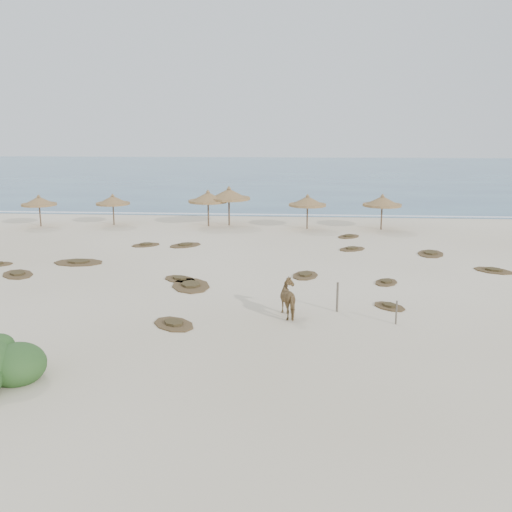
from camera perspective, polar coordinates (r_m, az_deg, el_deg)
The scene contains 26 objects.
ground at distance 25.78m, azimuth -1.78°, elevation -4.53°, with size 160.00×160.00×0.00m, color beige.
ocean at distance 99.80m, azimuth 2.77°, elevation 8.35°, with size 200.00×100.00×0.01m, color navy.
foam_line at distance 51.12m, azimuth 1.27°, elevation 4.15°, with size 70.00×0.60×0.01m, color white.
palapa_0 at distance 47.99m, azimuth -20.89°, elevation 5.11°, with size 2.95×2.95×2.54m.
palapa_1 at distance 46.89m, azimuth -14.13°, elevation 5.39°, with size 2.84×2.84×2.52m.
palapa_2 at distance 45.05m, azimuth -4.82°, elevation 5.82°, with size 3.34×3.34×2.90m.
palapa_3 at distance 45.33m, azimuth -2.73°, elevation 6.13°, with size 4.09×4.09×3.14m.
palapa_4 at distance 43.90m, azimuth 5.17°, elevation 5.44°, with size 3.07×3.07×2.71m.
palapa_5 at distance 44.42m, azimuth 12.52°, elevation 5.32°, with size 3.51×3.51×2.76m.
horse at distance 23.59m, azimuth 3.52°, elevation -4.29°, with size 0.81×1.78×1.51m, color olive.
fence_post_near at distance 24.41m, azimuth 8.14°, elevation -4.08°, with size 0.10×0.10×1.29m, color brown.
fence_post_far at distance 23.37m, azimuth 13.86°, elevation -5.51°, with size 0.07×0.07×0.97m, color brown.
scrub_0 at distance 32.77m, azimuth -22.74°, elevation -1.68°, with size 2.58×2.72×0.16m.
scrub_1 at distance 34.44m, azimuth -17.33°, elevation -0.59°, with size 2.89×1.90×0.16m.
scrub_2 at distance 29.55m, azimuth -7.62°, elevation -2.28°, with size 2.26×2.13×0.16m.
scrub_3 at distance 30.13m, azimuth 4.93°, elevation -1.92°, with size 1.73×2.25×0.16m.
scrub_4 at distance 29.42m, azimuth 12.88°, elevation -2.56°, with size 1.62×1.90×0.16m.
scrub_5 at distance 36.75m, azimuth 17.07°, elevation 0.24°, with size 2.11×2.71×0.16m.
scrub_6 at distance 38.46m, azimuth -10.95°, elevation 1.12°, with size 2.29×2.12×0.16m.
scrub_7 at distance 37.01m, azimuth 9.57°, elevation 0.72°, with size 2.27×2.17×0.16m.
scrub_9 at distance 28.29m, azimuth -6.54°, elevation -2.93°, with size 2.60×3.25×0.16m.
scrub_10 at distance 41.23m, azimuth 9.25°, elevation 1.96°, with size 2.19×2.27×0.16m.
scrub_11 at distance 22.97m, azimuth -8.22°, elevation -6.73°, with size 2.39×2.42×0.16m.
scrub_12 at distance 25.57m, azimuth 13.18°, elevation -4.90°, with size 1.78×1.87×0.16m.
scrub_13 at distance 37.96m, azimuth -7.09°, elevation 1.10°, with size 2.64×2.62×0.16m.
scrub_14 at distance 33.60m, azimuth 22.65°, elevation -1.33°, with size 2.48×2.32×0.16m.
Camera 1 is at (2.62, -24.47, 7.66)m, focal length 40.00 mm.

